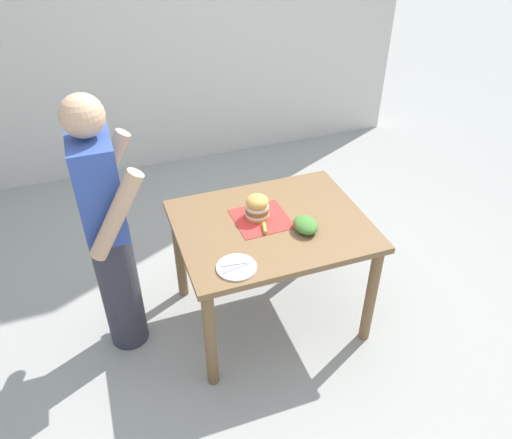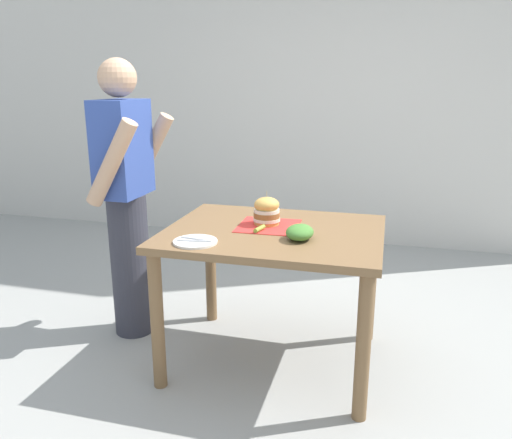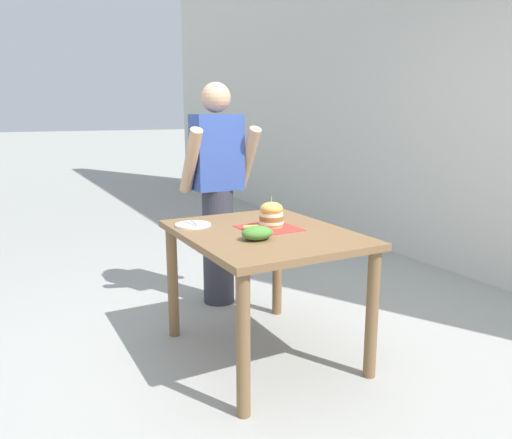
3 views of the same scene
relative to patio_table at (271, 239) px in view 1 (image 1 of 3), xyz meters
name	(u,v)px [view 1 (image 1 of 3)]	position (x,y,z in m)	size (l,w,h in m)	color
ground_plane	(269,313)	(0.00, 0.00, -0.67)	(80.00, 80.00, 0.00)	#9E9E99
patio_table	(271,239)	(0.00, 0.00, 0.00)	(0.92, 1.15, 0.79)	brown
serving_paper	(261,219)	(0.06, 0.04, 0.12)	(0.33, 0.33, 0.00)	red
sandwich	(257,207)	(0.09, 0.06, 0.20)	(0.15, 0.15, 0.19)	gold
pickle_spear	(264,228)	(-0.05, 0.07, 0.14)	(0.02, 0.02, 0.09)	#8EA83D
side_plate_with_forks	(237,267)	(-0.32, 0.33, 0.13)	(0.22, 0.22, 0.02)	white
side_salad	(306,225)	(-0.13, -0.16, 0.16)	(0.18, 0.14, 0.08)	#477F33
diner_across_table	(108,231)	(0.12, 0.94, 0.22)	(0.55, 0.35, 1.69)	#33333D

